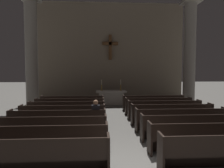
{
  "coord_description": "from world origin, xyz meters",
  "views": [
    {
      "loc": [
        -0.85,
        -4.94,
        2.49
      ],
      "look_at": [
        0.0,
        9.24,
        1.56
      ],
      "focal_mm": 33.73,
      "sensor_mm": 36.0,
      "label": 1
    }
  ],
  "objects_px": {
    "pew_left_row_2": "(42,140)",
    "pew_right_row_5": "(172,114)",
    "pew_right_row_6": "(164,109)",
    "pew_left_row_5": "(63,115)",
    "candlestick_right": "(121,87)",
    "pew_left_row_6": "(67,110)",
    "pew_left_row_7": "(70,106)",
    "pew_left_row_8": "(73,103)",
    "pew_left_row_4": "(58,121)",
    "pew_right_row_3": "(194,127)",
    "pew_right_row_7": "(158,106)",
    "column_left_second": "(32,55)",
    "column_right_second": "(189,56)",
    "lone_worshipper": "(96,115)",
    "pew_right_row_2": "(210,137)",
    "pew_left_row_1": "(29,156)",
    "pew_right_row_8": "(153,102)",
    "altar": "(111,97)",
    "pew_right_row_4": "(181,119)",
    "candlestick_left": "(102,87)",
    "pew_left_row_3": "(51,129)"
  },
  "relations": [
    {
      "from": "pew_right_row_6",
      "to": "pew_left_row_5",
      "type": "bearing_deg",
      "value": -167.18
    },
    {
      "from": "pew_right_row_2",
      "to": "pew_right_row_3",
      "type": "xyz_separation_m",
      "value": [
        0.0,
        1.14,
        0.0
      ]
    },
    {
      "from": "candlestick_right",
      "to": "pew_left_row_6",
      "type": "bearing_deg",
      "value": -124.45
    },
    {
      "from": "pew_left_row_4",
      "to": "pew_left_row_5",
      "type": "distance_m",
      "value": 1.14
    },
    {
      "from": "pew_left_row_7",
      "to": "column_right_second",
      "type": "xyz_separation_m",
      "value": [
        7.7,
        2.17,
        2.98
      ]
    },
    {
      "from": "pew_left_row_4",
      "to": "pew_right_row_8",
      "type": "xyz_separation_m",
      "value": [
        4.99,
        4.54,
        0.0
      ]
    },
    {
      "from": "lone_worshipper",
      "to": "column_right_second",
      "type": "bearing_deg",
      "value": 41.76
    },
    {
      "from": "pew_left_row_2",
      "to": "pew_right_row_5",
      "type": "relative_size",
      "value": 1.0
    },
    {
      "from": "pew_left_row_1",
      "to": "pew_right_row_3",
      "type": "bearing_deg",
      "value": 24.47
    },
    {
      "from": "candlestick_right",
      "to": "pew_right_row_2",
      "type": "bearing_deg",
      "value": -78.96
    },
    {
      "from": "candlestick_right",
      "to": "candlestick_left",
      "type": "bearing_deg",
      "value": 180.0
    },
    {
      "from": "pew_left_row_6",
      "to": "pew_right_row_7",
      "type": "relative_size",
      "value": 1.0
    },
    {
      "from": "pew_right_row_2",
      "to": "pew_left_row_1",
      "type": "bearing_deg",
      "value": -167.18
    },
    {
      "from": "pew_right_row_6",
      "to": "pew_right_row_7",
      "type": "bearing_deg",
      "value": 90.0
    },
    {
      "from": "column_left_second",
      "to": "column_right_second",
      "type": "xyz_separation_m",
      "value": [
        10.41,
        0.0,
        0.0
      ]
    },
    {
      "from": "pew_left_row_6",
      "to": "pew_right_row_4",
      "type": "relative_size",
      "value": 1.0
    },
    {
      "from": "pew_left_row_2",
      "to": "pew_right_row_8",
      "type": "distance_m",
      "value": 8.44
    },
    {
      "from": "pew_left_row_8",
      "to": "pew_right_row_5",
      "type": "relative_size",
      "value": 1.0
    },
    {
      "from": "pew_left_row_1",
      "to": "pew_right_row_5",
      "type": "distance_m",
      "value": 6.74
    },
    {
      "from": "pew_left_row_6",
      "to": "pew_left_row_7",
      "type": "xyz_separation_m",
      "value": [
        0.0,
        1.14,
        0.0
      ]
    },
    {
      "from": "pew_left_row_5",
      "to": "pew_right_row_5",
      "type": "relative_size",
      "value": 1.0
    },
    {
      "from": "pew_left_row_2",
      "to": "pew_left_row_6",
      "type": "bearing_deg",
      "value": 90.0
    },
    {
      "from": "pew_left_row_6",
      "to": "pew_left_row_8",
      "type": "distance_m",
      "value": 2.27
    },
    {
      "from": "column_left_second",
      "to": "pew_left_row_1",
      "type": "bearing_deg",
      "value": -73.21
    },
    {
      "from": "pew_right_row_3",
      "to": "pew_right_row_6",
      "type": "xyz_separation_m",
      "value": [
        0.0,
        3.41,
        0.0
      ]
    },
    {
      "from": "pew_right_row_6",
      "to": "altar",
      "type": "xyz_separation_m",
      "value": [
        -2.49,
        4.66,
        0.06
      ]
    },
    {
      "from": "pew_left_row_7",
      "to": "pew_right_row_5",
      "type": "distance_m",
      "value": 5.48
    },
    {
      "from": "pew_left_row_6",
      "to": "pew_left_row_7",
      "type": "distance_m",
      "value": 1.14
    },
    {
      "from": "pew_right_row_2",
      "to": "pew_left_row_5",
      "type": "bearing_deg",
      "value": 145.68
    },
    {
      "from": "pew_right_row_8",
      "to": "altar",
      "type": "distance_m",
      "value": 3.45
    },
    {
      "from": "pew_left_row_4",
      "to": "pew_right_row_3",
      "type": "bearing_deg",
      "value": -12.82
    },
    {
      "from": "pew_right_row_7",
      "to": "pew_right_row_8",
      "type": "distance_m",
      "value": 1.14
    },
    {
      "from": "column_right_second",
      "to": "pew_left_row_2",
      "type": "bearing_deg",
      "value": -134.45
    },
    {
      "from": "pew_left_row_3",
      "to": "lone_worshipper",
      "type": "bearing_deg",
      "value": 38.16
    },
    {
      "from": "pew_right_row_6",
      "to": "column_right_second",
      "type": "xyz_separation_m",
      "value": [
        2.71,
        3.31,
        2.98
      ]
    },
    {
      "from": "pew_left_row_6",
      "to": "column_left_second",
      "type": "distance_m",
      "value": 5.21
    },
    {
      "from": "pew_right_row_3",
      "to": "pew_left_row_5",
      "type": "bearing_deg",
      "value": 155.53
    },
    {
      "from": "pew_left_row_3",
      "to": "lone_worshipper",
      "type": "relative_size",
      "value": 2.86
    },
    {
      "from": "pew_left_row_1",
      "to": "pew_left_row_6",
      "type": "relative_size",
      "value": 1.0
    },
    {
      "from": "pew_left_row_1",
      "to": "column_left_second",
      "type": "bearing_deg",
      "value": 106.79
    },
    {
      "from": "pew_left_row_1",
      "to": "pew_left_row_6",
      "type": "distance_m",
      "value": 5.68
    },
    {
      "from": "candlestick_left",
      "to": "candlestick_right",
      "type": "distance_m",
      "value": 1.4
    },
    {
      "from": "pew_left_row_1",
      "to": "column_right_second",
      "type": "height_order",
      "value": "column_right_second"
    },
    {
      "from": "pew_left_row_7",
      "to": "pew_left_row_8",
      "type": "bearing_deg",
      "value": 90.0
    },
    {
      "from": "pew_right_row_2",
      "to": "pew_right_row_4",
      "type": "distance_m",
      "value": 2.27
    },
    {
      "from": "pew_left_row_8",
      "to": "candlestick_left",
      "type": "distance_m",
      "value": 3.09
    },
    {
      "from": "pew_left_row_7",
      "to": "lone_worshipper",
      "type": "relative_size",
      "value": 2.86
    },
    {
      "from": "column_left_second",
      "to": "pew_right_row_3",
      "type": "bearing_deg",
      "value": -41.09
    },
    {
      "from": "pew_left_row_2",
      "to": "pew_left_row_6",
      "type": "xyz_separation_m",
      "value": [
        0.0,
        4.54,
        0.0
      ]
    },
    {
      "from": "pew_right_row_8",
      "to": "column_right_second",
      "type": "relative_size",
      "value": 0.53
    }
  ]
}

